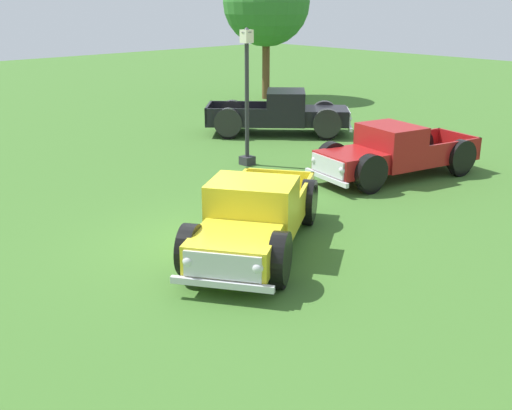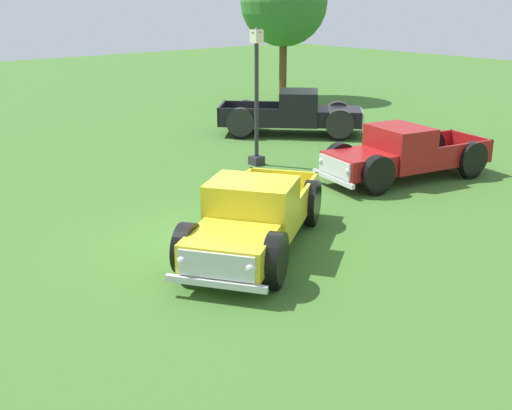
{
  "view_description": "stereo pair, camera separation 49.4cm",
  "coord_description": "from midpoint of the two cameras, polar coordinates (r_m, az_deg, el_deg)",
  "views": [
    {
      "loc": [
        9.11,
        -7.47,
        4.78
      ],
      "look_at": [
        0.65,
        0.38,
        0.9
      ],
      "focal_mm": 43.89,
      "sensor_mm": 36.0,
      "label": 1
    },
    {
      "loc": [
        9.44,
        -7.1,
        4.78
      ],
      "look_at": [
        0.65,
        0.38,
        0.9
      ],
      "focal_mm": 43.89,
      "sensor_mm": 36.0,
      "label": 2
    }
  ],
  "objects": [
    {
      "name": "ground_plane",
      "position": [
        12.72,
        -2.1,
        -3.5
      ],
      "size": [
        80.0,
        80.0,
        0.0
      ],
      "primitive_type": "plane",
      "color": "#3D6B28"
    },
    {
      "name": "pickup_truck_foreground",
      "position": [
        11.92,
        0.73,
        -1.43
      ],
      "size": [
        4.07,
        4.93,
        1.47
      ],
      "color": "yellow",
      "rests_on": "ground_plane"
    },
    {
      "name": "pickup_truck_behind_left",
      "position": [
        17.31,
        13.55,
        4.44
      ],
      "size": [
        2.75,
        5.08,
        1.48
      ],
      "color": "maroon",
      "rests_on": "ground_plane"
    },
    {
      "name": "pickup_truck_behind_right",
      "position": [
        22.66,
        4.7,
        8.27
      ],
      "size": [
        4.92,
        4.88,
        1.57
      ],
      "color": "black",
      "rests_on": "ground_plane"
    },
    {
      "name": "lamp_post_near",
      "position": [
        18.21,
        0.84,
        10.01
      ],
      "size": [
        0.36,
        0.36,
        3.94
      ],
      "color": "#2D2D33",
      "rests_on": "ground_plane"
    },
    {
      "name": "oak_tree_west",
      "position": [
        30.54,
        3.04,
        17.97
      ],
      "size": [
        4.06,
        4.06,
        6.52
      ],
      "color": "brown",
      "rests_on": "ground_plane"
    }
  ]
}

